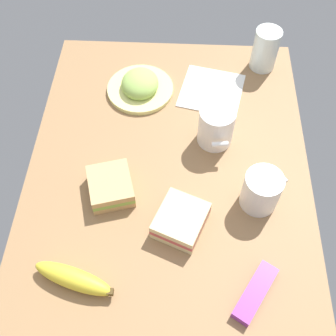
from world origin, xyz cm
name	(u,v)px	position (x,y,z in cm)	size (l,w,h in cm)	color
tabletop	(168,178)	(0.00, 0.00, 1.00)	(90.00, 64.00, 2.00)	#936D47
plate_of_food	(140,86)	(25.98, 8.44, 3.78)	(17.09, 17.09, 5.37)	#EAE58C
coffee_mug_black	(216,126)	(10.79, -10.54, 7.04)	(10.48, 8.22, 9.80)	white
coffee_mug_milky	(261,190)	(-5.75, -19.70, 6.61)	(9.23, 9.72, 8.96)	white
sandwich_main	(181,220)	(-12.24, -3.20, 4.20)	(13.06, 12.49, 4.40)	beige
sandwich_side	(111,186)	(-4.80, 12.16, 4.20)	(12.13, 11.44, 4.40)	tan
glass_of_milk	(265,51)	(36.95, -23.79, 7.10)	(6.78, 6.78, 11.34)	silver
banana	(74,279)	(-25.33, 16.66, 4.00)	(8.52, 16.52, 4.01)	yellow
snack_bar	(255,293)	(-26.06, -17.62, 3.00)	(12.32, 3.59, 2.00)	purple
paper_napkin	(212,90)	(26.83, -10.09, 2.15)	(15.42, 15.42, 0.30)	white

